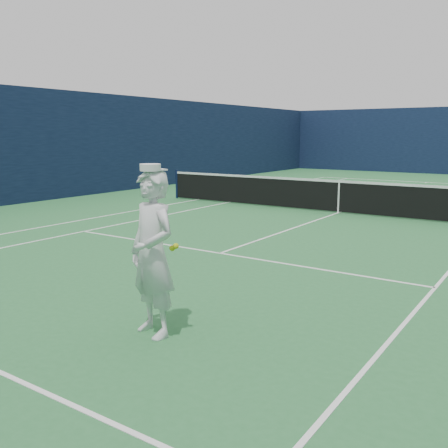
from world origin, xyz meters
TOP-DOWN VIEW (x-y plane):
  - ground at (0.00, 0.00)m, footprint 80.00×80.00m
  - court_markings at (0.00, 0.00)m, footprint 11.03×23.83m
  - windscreen_fence at (0.00, 0.00)m, footprint 20.12×36.12m
  - tennis_net at (0.00, 0.00)m, footprint 12.88×0.09m
  - tennis_player at (1.69, -10.25)m, footprint 0.82×0.67m

SIDE VIEW (x-z plane):
  - ground at x=0.00m, z-range 0.00..0.00m
  - court_markings at x=0.00m, z-range 0.00..0.01m
  - tennis_net at x=0.00m, z-range 0.02..1.09m
  - tennis_player at x=1.69m, z-range -0.02..2.03m
  - windscreen_fence at x=0.00m, z-range 0.00..4.00m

